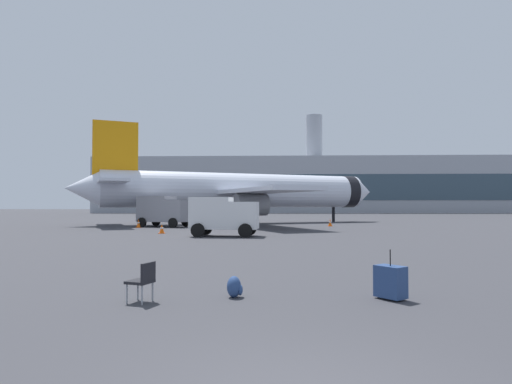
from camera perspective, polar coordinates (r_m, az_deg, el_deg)
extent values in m
cylinder|color=silver|center=(49.32, -1.91, 0.21)|extent=(28.87, 15.92, 3.80)
cone|color=silver|center=(57.03, 13.53, 0.01)|extent=(3.68, 4.28, 3.61)
cone|color=silver|center=(46.23, -21.58, 0.45)|extent=(4.33, 4.44, 3.42)
cylinder|color=black|center=(55.77, 11.70, 0.03)|extent=(2.88, 4.11, 3.88)
cube|color=silver|center=(56.58, -5.69, -0.32)|extent=(11.01, 16.55, 0.36)
cube|color=silver|center=(41.51, 0.65, 0.15)|extent=(11.01, 16.55, 0.36)
cylinder|color=gray|center=(54.17, -4.94, -1.64)|extent=(3.82, 3.33, 2.20)
cylinder|color=gray|center=(43.80, -0.63, -1.65)|extent=(3.82, 3.33, 2.20)
cube|color=orange|center=(46.63, -17.70, 4.83)|extent=(4.15, 2.16, 6.40)
cube|color=silver|center=(49.55, -18.61, 0.98)|extent=(4.86, 6.54, 0.24)
cube|color=silver|center=(43.17, -18.06, 1.36)|extent=(4.86, 6.54, 0.24)
cylinder|color=black|center=(54.66, 9.97, -2.88)|extent=(0.36, 0.36, 1.80)
cylinder|color=black|center=(50.93, -4.97, -2.99)|extent=(0.44, 0.44, 1.80)
cylinder|color=black|center=(46.37, -3.20, -3.13)|extent=(0.44, 0.44, 1.80)
cube|color=gray|center=(41.73, -9.98, -2.42)|extent=(2.31, 2.63, 2.04)
cube|color=#1E232D|center=(41.36, -9.13, -1.77)|extent=(0.72, 1.90, 0.84)
cube|color=gray|center=(43.03, -12.72, -2.14)|extent=(3.67, 3.10, 2.40)
cylinder|color=black|center=(42.69, -9.05, -3.84)|extent=(0.92, 0.50, 0.90)
cylinder|color=black|center=(40.72, -10.69, -3.94)|extent=(0.92, 0.50, 0.90)
cylinder|color=black|center=(44.48, -12.80, -3.73)|extent=(0.92, 0.50, 0.90)
cylinder|color=black|center=(42.59, -14.53, -3.81)|extent=(0.92, 0.50, 0.90)
cube|color=white|center=(29.08, -1.53, -3.05)|extent=(1.92, 2.14, 1.78)
cube|color=#1E232D|center=(28.97, -0.07, -2.22)|extent=(0.23, 1.80, 0.74)
cube|color=white|center=(29.48, -5.77, -2.71)|extent=(2.79, 2.21, 2.10)
cylinder|color=black|center=(30.13, -0.83, -4.78)|extent=(0.91, 0.29, 0.90)
cylinder|color=black|center=(28.05, -1.40, -5.01)|extent=(0.91, 0.29, 0.90)
cylinder|color=black|center=(30.69, -6.55, -4.71)|extent=(0.91, 0.29, 0.90)
cylinder|color=black|center=(28.66, -7.53, -4.93)|extent=(0.91, 0.29, 0.90)
cube|color=#F2590C|center=(32.95, -12.08, -5.23)|extent=(0.44, 0.44, 0.04)
cone|color=#F2590C|center=(32.93, -12.08, -4.63)|extent=(0.36, 0.36, 0.65)
cylinder|color=white|center=(32.93, -12.07, -4.57)|extent=(0.23, 0.23, 0.10)
cube|color=#F2590C|center=(43.57, 9.56, -4.36)|extent=(0.44, 0.44, 0.04)
cone|color=#F2590C|center=(43.56, 9.56, -3.89)|extent=(0.36, 0.36, 0.68)
cylinder|color=white|center=(43.55, 9.56, -3.84)|extent=(0.23, 0.23, 0.10)
cube|color=#F2590C|center=(58.70, -0.33, -3.68)|extent=(0.44, 0.44, 0.04)
cone|color=#F2590C|center=(58.69, -0.33, -3.38)|extent=(0.36, 0.36, 0.57)
cylinder|color=white|center=(58.69, -0.33, -3.35)|extent=(0.23, 0.23, 0.10)
cube|color=#F2590C|center=(41.75, -14.95, -4.45)|extent=(0.44, 0.44, 0.04)
cone|color=#F2590C|center=(41.73, -14.95, -3.91)|extent=(0.36, 0.36, 0.75)
cylinder|color=white|center=(41.73, -14.95, -3.86)|extent=(0.23, 0.23, 0.10)
cube|color=navy|center=(10.41, 16.99, -11.01)|extent=(0.71, 0.75, 0.70)
cylinder|color=black|center=(10.33, 16.96, -8.12)|extent=(0.02, 0.02, 0.36)
cylinder|color=black|center=(10.60, 16.01, -12.77)|extent=(0.08, 0.07, 0.08)
cylinder|color=black|center=(10.34, 18.02, -13.04)|extent=(0.08, 0.07, 0.08)
ellipsoid|color=navy|center=(10.20, -2.87, -12.13)|extent=(0.32, 0.40, 0.48)
ellipsoid|color=navy|center=(10.21, -2.07, -12.54)|extent=(0.12, 0.28, 0.24)
cube|color=black|center=(9.98, -14.77, -11.15)|extent=(0.61, 0.61, 0.06)
cube|color=black|center=(9.83, -13.76, -10.01)|extent=(0.20, 0.47, 0.40)
cylinder|color=#999EA5|center=(9.98, -16.36, -12.42)|extent=(0.04, 0.04, 0.44)
cylinder|color=#999EA5|center=(10.28, -15.03, -12.11)|extent=(0.04, 0.04, 0.44)
cylinder|color=#999EA5|center=(9.76, -14.53, -12.69)|extent=(0.04, 0.04, 0.44)
cylinder|color=#999EA5|center=(10.07, -13.22, -12.35)|extent=(0.04, 0.04, 0.44)
cube|color=#9EA3AD|center=(119.46, 6.50, 0.77)|extent=(109.64, 20.44, 14.24)
cube|color=#334756|center=(109.20, 6.90, 0.62)|extent=(104.16, 0.10, 6.41)
cylinder|color=#9EA3AD|center=(120.91, 7.52, 6.99)|extent=(4.40, 4.40, 12.00)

